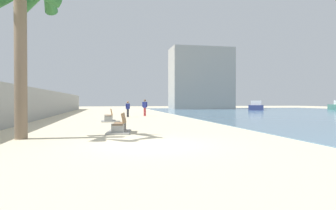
% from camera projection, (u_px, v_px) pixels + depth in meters
% --- Properties ---
extents(ground_plane, '(120.00, 120.00, 0.00)m').
position_uv_depth(ground_plane, '(124.00, 118.00, 28.41)').
color(ground_plane, beige).
extents(seawall, '(0.80, 64.00, 2.62)m').
position_uv_depth(seawall, '(40.00, 104.00, 26.93)').
color(seawall, '#9E9E99').
rests_on(seawall, ground).
extents(palm_tree, '(3.49, 3.62, 7.14)m').
position_uv_depth(palm_tree, '(21.00, 9.00, 12.26)').
color(palm_tree, '#7A6651').
rests_on(palm_tree, ground).
extents(bench_near, '(1.35, 2.22, 0.98)m').
position_uv_depth(bench_near, '(120.00, 128.00, 14.80)').
color(bench_near, '#9E9E99').
rests_on(bench_near, ground).
extents(bench_far, '(1.14, 2.12, 0.98)m').
position_uv_depth(bench_far, '(109.00, 118.00, 23.01)').
color(bench_far, '#9E9E99').
rests_on(bench_far, ground).
extents(person_walking, '(0.44, 0.36, 1.56)m').
position_uv_depth(person_walking, '(128.00, 108.00, 29.28)').
color(person_walking, '#333338').
rests_on(person_walking, ground).
extents(person_standing, '(0.51, 0.26, 1.75)m').
position_uv_depth(person_standing, '(145.00, 106.00, 31.19)').
color(person_standing, '#B22D33').
rests_on(person_standing, ground).
extents(boat_distant, '(4.04, 4.69, 1.60)m').
position_uv_depth(boat_distant, '(256.00, 107.00, 50.34)').
color(boat_distant, navy).
rests_on(boat_distant, water_bay).
extents(harbor_building, '(12.00, 6.00, 11.93)m').
position_uv_depth(harbor_building, '(201.00, 79.00, 59.00)').
color(harbor_building, '#9E9E99').
rests_on(harbor_building, ground).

